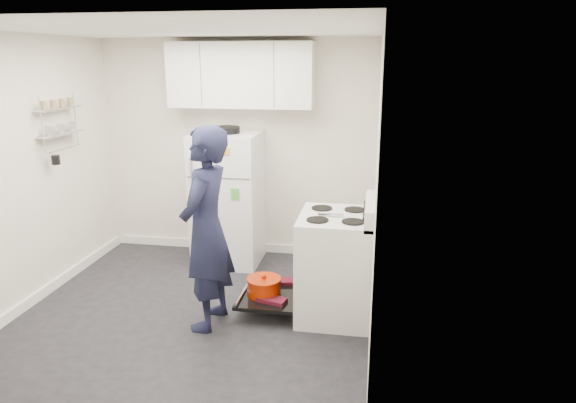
% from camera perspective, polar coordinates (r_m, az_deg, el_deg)
% --- Properties ---
extents(room, '(3.21, 3.21, 2.51)m').
position_cam_1_polar(room, '(4.60, -10.99, 1.92)').
color(room, black).
rests_on(room, ground).
extents(electric_range, '(0.66, 0.76, 1.10)m').
position_cam_1_polar(electric_range, '(4.68, 5.15, -7.18)').
color(electric_range, silver).
rests_on(electric_range, ground).
extents(open_oven_door, '(0.55, 0.70, 0.24)m').
position_cam_1_polar(open_oven_door, '(4.84, -2.30, -9.80)').
color(open_oven_door, black).
rests_on(open_oven_door, ground).
extents(refrigerator, '(0.72, 0.74, 1.56)m').
position_cam_1_polar(refrigerator, '(5.84, -6.64, 0.38)').
color(refrigerator, white).
rests_on(refrigerator, ground).
extents(upper_cabinets, '(1.60, 0.33, 0.70)m').
position_cam_1_polar(upper_cabinets, '(5.78, -5.26, 13.82)').
color(upper_cabinets, silver).
rests_on(upper_cabinets, room).
extents(wall_shelf_rack, '(0.14, 0.60, 0.61)m').
position_cam_1_polar(wall_shelf_rack, '(5.61, -24.10, 8.14)').
color(wall_shelf_rack, '#B2B2B7').
rests_on(wall_shelf_rack, room).
extents(person, '(0.47, 0.67, 1.76)m').
position_cam_1_polar(person, '(4.40, -9.07, -3.08)').
color(person, '#161933').
rests_on(person, ground).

